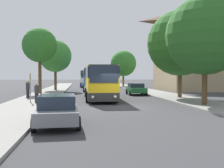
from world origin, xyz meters
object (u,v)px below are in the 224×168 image
object	(u,v)px
bus_stop_sign	(30,84)
parked_car_left_curb	(57,110)
tree_left_far	(40,45)
pedestrian_waiting_near	(28,89)
tree_left_near	(55,56)
bus_middle	(92,79)
tree_right_near	(205,36)
tree_right_mid	(123,63)
bus_front	(99,82)
bus_rear	(87,78)
tree_right_far	(180,43)
parked_car_right_near	(136,89)
pedestrian_waiting_far	(37,93)

from	to	relation	value
bus_stop_sign	parked_car_left_curb	bearing A→B (deg)	-73.04
parked_car_left_curb	tree_left_far	distance (m)	22.50
pedestrian_waiting_near	tree_left_near	world-z (taller)	tree_left_near
bus_middle	parked_car_left_curb	size ratio (longest dim) A/B	2.47
tree_right_near	tree_left_near	bearing A→B (deg)	120.12
tree_left_near	tree_right_mid	distance (m)	18.90
bus_middle	pedestrian_waiting_near	world-z (taller)	bus_middle
bus_front	parked_car_left_curb	bearing A→B (deg)	-101.99
bus_front	bus_middle	xyz separation A→B (m)	(0.01, 15.06, 0.10)
parked_car_left_curb	pedestrian_waiting_near	distance (m)	14.74
pedestrian_waiting_near	tree_left_far	size ratio (longest dim) A/B	0.21
bus_rear	tree_right_far	bearing A→B (deg)	-73.79
bus_stop_sign	bus_rear	bearing A→B (deg)	81.05
bus_middle	bus_stop_sign	distance (m)	19.81
tree_right_mid	tree_right_far	distance (m)	29.58
tree_right_mid	tree_right_near	bearing A→B (deg)	-89.82
bus_middle	parked_car_right_near	world-z (taller)	bus_middle
bus_front	bus_middle	world-z (taller)	bus_middle
parked_car_left_curb	tree_left_near	size ratio (longest dim) A/B	0.56
bus_rear	tree_right_far	world-z (taller)	tree_right_far
bus_stop_sign	tree_left_near	distance (m)	19.56
tree_left_far	bus_front	bearing A→B (deg)	-48.97
bus_front	tree_left_near	world-z (taller)	tree_left_near
bus_front	tree_right_near	bearing A→B (deg)	-43.61
bus_middle	parked_car_left_curb	xyz separation A→B (m)	(-2.98, -28.65, -1.08)
parked_car_left_curb	tree_right_mid	distance (m)	44.13
tree_left_near	parked_car_right_near	bearing A→B (deg)	-42.82
bus_stop_sign	tree_left_far	bearing A→B (deg)	94.58
bus_rear	tree_right_near	distance (m)	39.27
parked_car_left_curb	parked_car_right_near	world-z (taller)	parked_car_left_curb
bus_rear	tree_right_near	xyz separation A→B (m)	(7.86, -38.31, 3.51)
bus_middle	tree_right_far	world-z (taller)	tree_right_far
bus_rear	bus_middle	bearing A→B (deg)	-87.38
bus_front	tree_right_mid	bearing A→B (deg)	76.25
bus_stop_sign	tree_left_near	bearing A→B (deg)	89.09
bus_stop_sign	pedestrian_waiting_far	world-z (taller)	bus_stop_sign
pedestrian_waiting_far	tree_right_far	size ratio (longest dim) A/B	0.18
pedestrian_waiting_far	pedestrian_waiting_near	bearing A→B (deg)	-168.45
bus_stop_sign	pedestrian_waiting_far	distance (m)	1.03
pedestrian_waiting_near	tree_left_far	xyz separation A→B (m)	(0.10, 7.31, 5.11)
tree_right_near	tree_right_far	world-z (taller)	tree_right_far
tree_right_mid	pedestrian_waiting_near	bearing A→B (deg)	-116.63
bus_rear	parked_car_right_near	bearing A→B (deg)	-77.13
parked_car_right_near	tree_right_near	distance (m)	13.76
bus_stop_sign	tree_left_far	distance (m)	12.61
pedestrian_waiting_far	tree_left_near	bearing A→B (deg)	174.12
tree_left_near	tree_left_far	bearing A→B (deg)	-99.48
bus_front	bus_rear	size ratio (longest dim) A/B	0.92
bus_front	bus_rear	world-z (taller)	bus_rear
tree_right_mid	pedestrian_waiting_far	bearing A→B (deg)	-110.74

